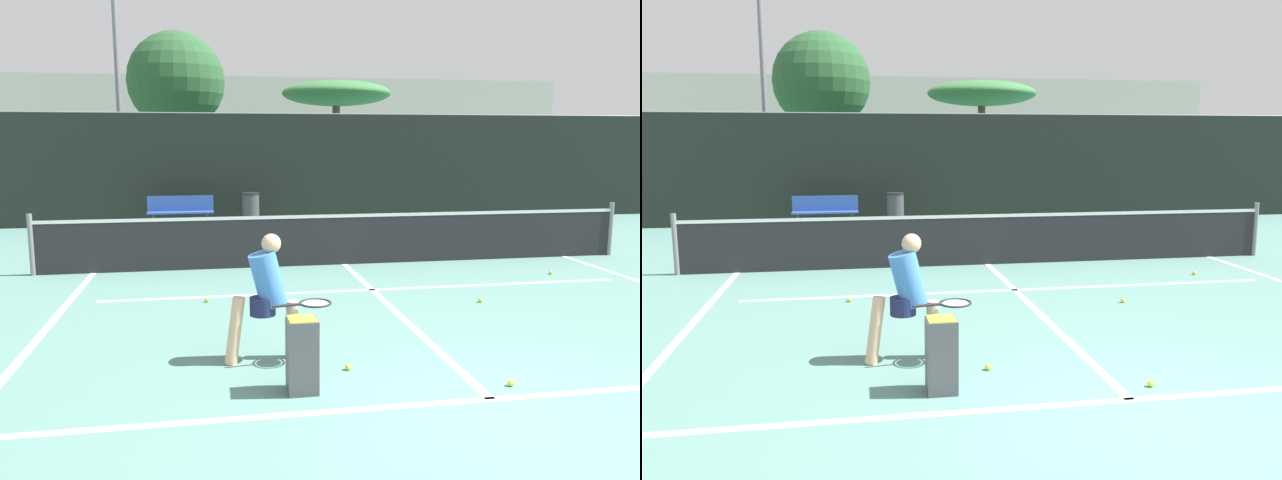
{
  "view_description": "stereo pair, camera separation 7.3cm",
  "coord_description": "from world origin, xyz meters",
  "views": [
    {
      "loc": [
        -2.46,
        -4.59,
        2.34
      ],
      "look_at": [
        -0.97,
        3.79,
        0.95
      ],
      "focal_mm": 35.0,
      "sensor_mm": 36.0,
      "label": 1
    },
    {
      "loc": [
        -2.39,
        -4.6,
        2.34
      ],
      "look_at": [
        -0.97,
        3.79,
        0.95
      ],
      "focal_mm": 35.0,
      "sensor_mm": 36.0,
      "label": 2
    }
  ],
  "objects": [
    {
      "name": "trash_bin",
      "position": [
        -1.38,
        12.05,
        0.46
      ],
      "size": [
        0.47,
        0.47,
        0.91
      ],
      "color": "#3F3F42",
      "rests_on": "ground"
    },
    {
      "name": "net",
      "position": [
        0.0,
        6.65,
        0.51
      ],
      "size": [
        11.09,
        0.09,
        1.07
      ],
      "color": "slate",
      "rests_on": "ground"
    },
    {
      "name": "floodlight_mast",
      "position": [
        -5.19,
        16.25,
        4.89
      ],
      "size": [
        1.1,
        0.24,
        7.57
      ],
      "color": "slate",
      "rests_on": "ground"
    },
    {
      "name": "courtside_bench",
      "position": [
        -3.21,
        11.94,
        0.47
      ],
      "size": [
        1.7,
        0.39,
        0.86
      ],
      "rotation": [
        0.0,
        0.0,
        0.01
      ],
      "color": "#2D519E",
      "rests_on": "ground"
    },
    {
      "name": "fence_back",
      "position": [
        0.0,
        12.82,
        1.51
      ],
      "size": [
        24.0,
        0.06,
        3.03
      ],
      "color": "black",
      "rests_on": "ground"
    },
    {
      "name": "ground_plane",
      "position": [
        0.0,
        0.0,
        0.0
      ],
      "size": [
        100.0,
        100.0,
        0.0
      ],
      "primitive_type": "plane",
      "color": "slate"
    },
    {
      "name": "tennis_ball_scattered_5",
      "position": [
        -2.54,
        4.32,
        0.03
      ],
      "size": [
        0.07,
        0.07,
        0.07
      ],
      "primitive_type": "sphere",
      "color": "#D1E033",
      "rests_on": "ground"
    },
    {
      "name": "tree_mid",
      "position": [
        2.19,
        18.19,
        3.91
      ],
      "size": [
        3.97,
        3.97,
        4.41
      ],
      "color": "brown",
      "rests_on": "ground"
    },
    {
      "name": "tennis_ball_scattered_2",
      "position": [
        3.36,
        5.16,
        0.03
      ],
      "size": [
        0.07,
        0.07,
        0.07
      ],
      "primitive_type": "sphere",
      "color": "#D1E033",
      "rests_on": "ground"
    },
    {
      "name": "court_baseline_near",
      "position": [
        0.0,
        0.4,
        0.0
      ],
      "size": [
        11.0,
        0.1,
        0.01
      ],
      "primitive_type": "cube",
      "color": "white",
      "rests_on": "ground"
    },
    {
      "name": "parked_car",
      "position": [
        0.13,
        16.31,
        0.62
      ],
      "size": [
        1.62,
        4.45,
        1.47
      ],
      "color": "navy",
      "rests_on": "ground"
    },
    {
      "name": "player_practicing",
      "position": [
        -1.89,
        1.77,
        0.74
      ],
      "size": [
        1.15,
        0.51,
        1.37
      ],
      "rotation": [
        0.0,
        0.0,
        0.13
      ],
      "color": "#DBAD84",
      "rests_on": "ground"
    },
    {
      "name": "tree_west",
      "position": [
        -3.52,
        18.81,
        4.35
      ],
      "size": [
        3.46,
        3.46,
        6.1
      ],
      "color": "brown",
      "rests_on": "ground"
    },
    {
      "name": "building_far",
      "position": [
        0.0,
        31.84,
        2.85
      ],
      "size": [
        36.0,
        2.4,
        5.7
      ],
      "primitive_type": "cube",
      "color": "#B2ADA3",
      "rests_on": "ground"
    },
    {
      "name": "tennis_ball_scattered_4",
      "position": [
        1.36,
        3.61,
        0.03
      ],
      "size": [
        0.07,
        0.07,
        0.07
      ],
      "primitive_type": "sphere",
      "color": "#D1E033",
      "rests_on": "ground"
    },
    {
      "name": "tennis_ball_scattered_3",
      "position": [
        -1.12,
        1.34,
        0.03
      ],
      "size": [
        0.07,
        0.07,
        0.07
      ],
      "primitive_type": "sphere",
      "color": "#D1E033",
      "rests_on": "ground"
    },
    {
      "name": "ball_hopper",
      "position": [
        -1.66,
        0.88,
        0.37
      ],
      "size": [
        0.28,
        0.28,
        0.71
      ],
      "color": "#4C4C51",
      "rests_on": "ground"
    },
    {
      "name": "court_center_mark",
      "position": [
        0.0,
        3.52,
        0.0
      ],
      "size": [
        0.1,
        6.25,
        0.01
      ],
      "primitive_type": "cube",
      "color": "white",
      "rests_on": "ground"
    },
    {
      "name": "court_sideline_left",
      "position": [
        -4.51,
        3.52,
        0.0
      ],
      "size": [
        0.1,
        7.25,
        0.01
      ],
      "primitive_type": "cube",
      "color": "white",
      "rests_on": "ground"
    },
    {
      "name": "court_service_line",
      "position": [
        0.0,
        4.6,
        0.0
      ],
      "size": [
        8.25,
        0.1,
        0.01
      ],
      "primitive_type": "cube",
      "color": "white",
      "rests_on": "ground"
    },
    {
      "name": "tennis_ball_scattered_0",
      "position": [
        0.33,
        0.66,
        0.03
      ],
      "size": [
        0.07,
        0.07,
        0.07
      ],
      "primitive_type": "sphere",
      "color": "#D1E033",
      "rests_on": "ground"
    }
  ]
}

